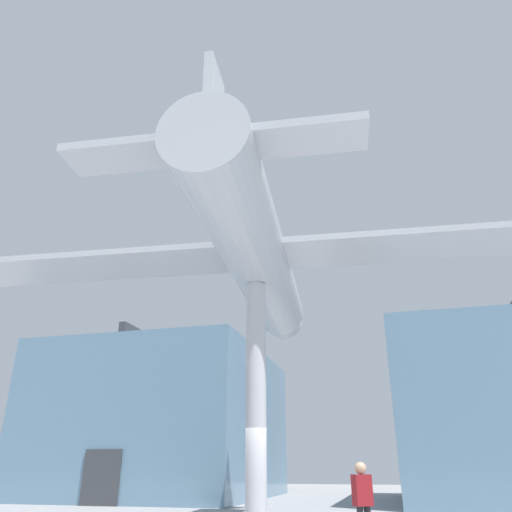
% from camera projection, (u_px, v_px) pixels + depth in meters
% --- Properties ---
extents(glass_pavilion_left, '(11.45, 13.17, 8.33)m').
position_uv_depth(glass_pavilion_left, '(167.00, 424.00, 28.93)').
color(glass_pavilion_left, '#60849E').
rests_on(glass_pavilion_left, ground_plane).
extents(support_pylon_central, '(0.55, 0.55, 6.46)m').
position_uv_depth(support_pylon_central, '(256.00, 399.00, 13.27)').
color(support_pylon_central, '#B7B7BC').
rests_on(support_pylon_central, ground_plane).
extents(suspended_airplane, '(19.42, 13.93, 3.05)m').
position_uv_depth(suspended_airplane, '(257.00, 259.00, 15.11)').
color(suspended_airplane, '#B2B7BC').
rests_on(suspended_airplane, support_pylon_central).
extents(visitor_person, '(0.45, 0.41, 1.67)m').
position_uv_depth(visitor_person, '(363.00, 498.00, 10.66)').
color(visitor_person, '#232328').
rests_on(visitor_person, ground_plane).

